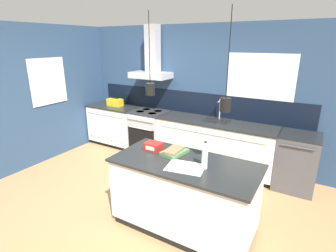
{
  "coord_description": "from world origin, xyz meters",
  "views": [
    {
      "loc": [
        2.16,
        -2.63,
        2.28
      ],
      "look_at": [
        0.23,
        0.65,
        1.05
      ],
      "focal_mm": 28.0,
      "sensor_mm": 36.0,
      "label": 1
    }
  ],
  "objects_px": {
    "book_stack": "(174,151)",
    "yellow_toolbox": "(115,102)",
    "oven_range": "(150,132)",
    "dishwasher": "(296,162)",
    "bottle_on_island": "(205,157)",
    "red_supply_box": "(153,146)"
  },
  "relations": [
    {
      "from": "bottle_on_island",
      "to": "yellow_toolbox",
      "type": "relative_size",
      "value": 0.96
    },
    {
      "from": "oven_range",
      "to": "book_stack",
      "type": "distance_m",
      "value": 2.26
    },
    {
      "from": "oven_range",
      "to": "bottle_on_island",
      "type": "height_order",
      "value": "bottle_on_island"
    },
    {
      "from": "oven_range",
      "to": "yellow_toolbox",
      "type": "relative_size",
      "value": 2.68
    },
    {
      "from": "yellow_toolbox",
      "to": "oven_range",
      "type": "bearing_deg",
      "value": -0.27
    },
    {
      "from": "yellow_toolbox",
      "to": "bottle_on_island",
      "type": "bearing_deg",
      "value": -31.68
    },
    {
      "from": "dishwasher",
      "to": "book_stack",
      "type": "xyz_separation_m",
      "value": [
        -1.33,
        -1.62,
        0.49
      ]
    },
    {
      "from": "dishwasher",
      "to": "bottle_on_island",
      "type": "xyz_separation_m",
      "value": [
        -0.84,
        -1.8,
        0.59
      ]
    },
    {
      "from": "book_stack",
      "to": "yellow_toolbox",
      "type": "height_order",
      "value": "yellow_toolbox"
    },
    {
      "from": "bottle_on_island",
      "to": "red_supply_box",
      "type": "height_order",
      "value": "bottle_on_island"
    },
    {
      "from": "dishwasher",
      "to": "book_stack",
      "type": "height_order",
      "value": "book_stack"
    },
    {
      "from": "bottle_on_island",
      "to": "red_supply_box",
      "type": "bearing_deg",
      "value": 169.66
    },
    {
      "from": "oven_range",
      "to": "red_supply_box",
      "type": "xyz_separation_m",
      "value": [
        1.2,
        -1.65,
        0.51
      ]
    },
    {
      "from": "red_supply_box",
      "to": "bottle_on_island",
      "type": "bearing_deg",
      "value": -10.34
    },
    {
      "from": "red_supply_box",
      "to": "yellow_toolbox",
      "type": "xyz_separation_m",
      "value": [
        -2.12,
        1.65,
        0.03
      ]
    },
    {
      "from": "bottle_on_island",
      "to": "dishwasher",
      "type": "bearing_deg",
      "value": 64.89
    },
    {
      "from": "oven_range",
      "to": "dishwasher",
      "type": "distance_m",
      "value": 2.84
    },
    {
      "from": "book_stack",
      "to": "yellow_toolbox",
      "type": "relative_size",
      "value": 1.09
    },
    {
      "from": "bottle_on_island",
      "to": "red_supply_box",
      "type": "xyz_separation_m",
      "value": [
        -0.79,
        0.14,
        -0.09
      ]
    },
    {
      "from": "oven_range",
      "to": "yellow_toolbox",
      "type": "distance_m",
      "value": 1.07
    },
    {
      "from": "oven_range",
      "to": "book_stack",
      "type": "height_order",
      "value": "book_stack"
    },
    {
      "from": "book_stack",
      "to": "oven_range",
      "type": "bearing_deg",
      "value": 132.94
    }
  ]
}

